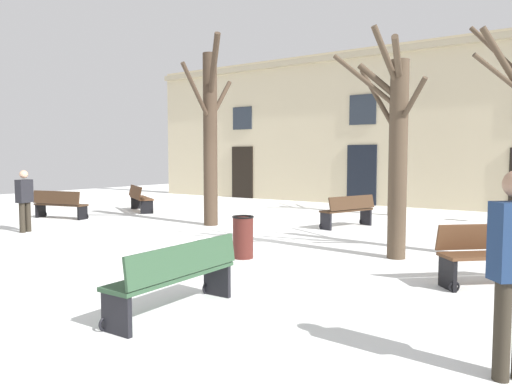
{
  "coord_description": "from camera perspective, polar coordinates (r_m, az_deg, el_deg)",
  "views": [
    {
      "loc": [
        7.15,
        -8.48,
        1.91
      ],
      "look_at": [
        0.0,
        1.96,
        0.99
      ],
      "focal_mm": 33.75,
      "sensor_mm": 36.0,
      "label": 1
    }
  ],
  "objects": [
    {
      "name": "bench_near_center_tree",
      "position": [
        6.02,
        -9.44,
        -9.76
      ],
      "size": [
        0.53,
        1.92,
        0.89
      ],
      "rotation": [
        0.0,
        0.0,
        4.73
      ],
      "color": "#2D4C33",
      "rests_on": "ground"
    },
    {
      "name": "tree_near_facade",
      "position": [
        13.48,
        -5.43,
        6.94
      ],
      "size": [
        1.55,
        2.24,
        5.07
      ],
      "color": "#423326",
      "rests_on": "ground"
    },
    {
      "name": "litter_bin",
      "position": [
        9.13,
        -1.55,
        -5.33
      ],
      "size": [
        0.42,
        0.42,
        0.8
      ],
      "color": "#4C1E19",
      "rests_on": "ground"
    },
    {
      "name": "bench_far_corner",
      "position": [
        7.99,
        26.47,
        -6.63
      ],
      "size": [
        1.58,
        1.49,
        0.92
      ],
      "rotation": [
        0.0,
        0.0,
        0.73
      ],
      "color": "#51331E",
      "rests_on": "ground"
    },
    {
      "name": "tree_foreground",
      "position": [
        16.4,
        15.92,
        4.98
      ],
      "size": [
        1.49,
        2.01,
        4.6
      ],
      "color": "#4C3D2D",
      "rests_on": "ground"
    },
    {
      "name": "bench_near_lamp",
      "position": [
        17.46,
        -13.62,
        -0.67
      ],
      "size": [
        1.87,
        1.4,
        0.91
      ],
      "rotation": [
        0.0,
        0.0,
        2.6
      ],
      "color": "#51331E",
      "rests_on": "ground"
    },
    {
      "name": "building_facade",
      "position": [
        19.86,
        13.34,
        7.67
      ],
      "size": [
        21.94,
        0.6,
        6.22
      ],
      "color": "beige",
      "rests_on": "ground"
    },
    {
      "name": "ground_plane",
      "position": [
        11.25,
        -5.68,
        -5.64
      ],
      "size": [
        35.1,
        35.1,
        0.0
      ],
      "primitive_type": "plane",
      "color": "white"
    },
    {
      "name": "person_strolling",
      "position": [
        13.56,
        -25.75,
        -0.68
      ],
      "size": [
        0.29,
        0.42,
        1.58
      ],
      "rotation": [
        0.0,
        0.0,
        4.91
      ],
      "color": "#2D271E",
      "rests_on": "ground"
    },
    {
      "name": "bench_back_to_back_right",
      "position": [
        16.15,
        -22.26,
        -1.34
      ],
      "size": [
        1.86,
        0.86,
        0.88
      ],
      "rotation": [
        0.0,
        0.0,
        3.37
      ],
      "color": "#3D2819",
      "rests_on": "ground"
    },
    {
      "name": "tree_center",
      "position": [
        9.36,
        16.26,
        5.08
      ],
      "size": [
        1.85,
        1.5,
        4.24
      ],
      "color": "#4C3D2D",
      "rests_on": "ground"
    },
    {
      "name": "bench_facing_shops",
      "position": [
        13.29,
        10.86,
        -2.16
      ],
      "size": [
        0.99,
        1.75,
        0.88
      ],
      "rotation": [
        0.0,
        0.0,
        4.37
      ],
      "color": "#3D2819",
      "rests_on": "ground"
    }
  ]
}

